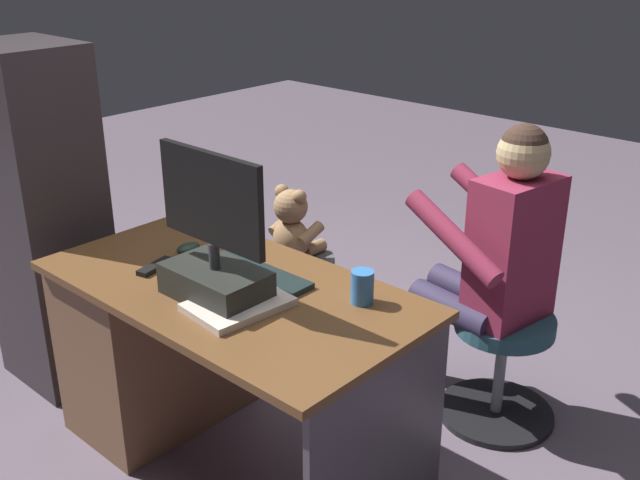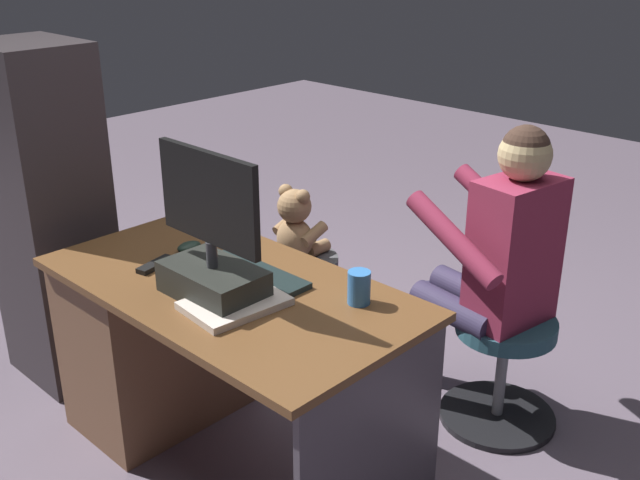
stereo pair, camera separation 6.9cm
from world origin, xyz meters
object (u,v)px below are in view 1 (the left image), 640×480
at_px(desk, 174,337).
at_px(tv_remote, 156,267).
at_px(teddy_bear, 293,225).
at_px(cup, 362,287).
at_px(office_chair_teddy, 292,299).
at_px(visitor_chair, 501,358).
at_px(monitor, 215,256).
at_px(person, 491,252).
at_px(keyboard, 255,274).
at_px(computer_mouse, 188,248).

height_order(desk, tv_remote, tv_remote).
bearing_deg(teddy_bear, desk, 96.71).
xyz_separation_m(desk, cup, (-0.74, -0.19, 0.38)).
height_order(office_chair_teddy, teddy_bear, teddy_bear).
bearing_deg(visitor_chair, desk, 44.43).
xyz_separation_m(desk, monitor, (-0.37, 0.09, 0.47)).
height_order(teddy_bear, person, person).
bearing_deg(desk, teddy_bear, -83.29).
xyz_separation_m(keyboard, computer_mouse, (0.32, 0.02, 0.01)).
bearing_deg(office_chair_teddy, teddy_bear, -90.00).
distance_m(keyboard, person, 0.89).
xyz_separation_m(monitor, cup, (-0.37, -0.28, -0.09)).
bearing_deg(computer_mouse, desk, 67.33).
bearing_deg(monitor, visitor_chair, -118.28).
height_order(desk, cup, cup).
height_order(monitor, keyboard, monitor).
height_order(keyboard, tv_remote, keyboard).
height_order(computer_mouse, visitor_chair, computer_mouse).
height_order(cup, tv_remote, cup).
relative_size(keyboard, person, 0.35).
relative_size(computer_mouse, visitor_chair, 0.21).
height_order(desk, office_chair_teddy, desk).
distance_m(monitor, tv_remote, 0.35).
bearing_deg(desk, tv_remote, 121.20).
bearing_deg(visitor_chair, monitor, 61.72).
bearing_deg(office_chair_teddy, visitor_chair, -171.00).
relative_size(monitor, computer_mouse, 5.00).
bearing_deg(person, desk, 46.69).
bearing_deg(visitor_chair, keyboard, 55.35).
bearing_deg(computer_mouse, visitor_chair, -137.06).
relative_size(desk, cup, 12.28).
relative_size(desk, keyboard, 3.15).
relative_size(monitor, visitor_chair, 1.06).
xyz_separation_m(cup, person, (-0.07, -0.67, -0.08)).
bearing_deg(keyboard, cup, -165.83).
bearing_deg(computer_mouse, monitor, 154.93).
xyz_separation_m(teddy_bear, person, (-0.90, -0.13, 0.09)).
xyz_separation_m(monitor, visitor_chair, (-0.52, -0.96, -0.60)).
distance_m(monitor, visitor_chair, 1.25).
bearing_deg(office_chair_teddy, keyboard, 125.24).
distance_m(desk, person, 1.23).
distance_m(cup, teddy_bear, 1.00).
xyz_separation_m(cup, tv_remote, (0.69, 0.29, -0.04)).
relative_size(desk, tv_remote, 8.83).
bearing_deg(monitor, teddy_bear, -60.68).
relative_size(monitor, tv_remote, 3.20).
height_order(keyboard, visitor_chair, keyboard).
distance_m(keyboard, computer_mouse, 0.33).
bearing_deg(visitor_chair, teddy_bear, 8.39).
xyz_separation_m(keyboard, cup, (-0.39, -0.10, 0.04)).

